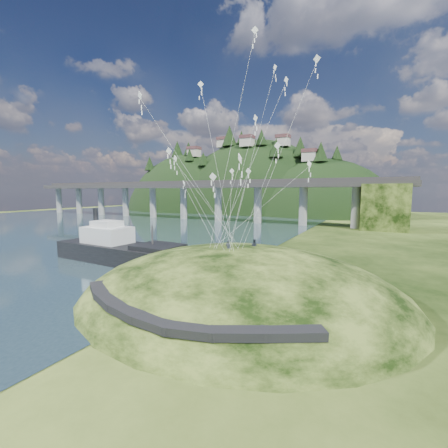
% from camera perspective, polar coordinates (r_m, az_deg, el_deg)
% --- Properties ---
extents(ground, '(320.00, 320.00, 0.00)m').
position_cam_1_polar(ground, '(35.54, -10.49, -11.92)').
color(ground, black).
rests_on(ground, ground).
extents(water, '(240.00, 240.00, 0.00)m').
position_cam_1_polar(water, '(109.37, -30.88, -0.38)').
color(water, '#2D4753').
rests_on(water, ground).
extents(grass_hill, '(36.00, 32.00, 13.00)m').
position_cam_1_polar(grass_hill, '(33.70, 2.97, -15.57)').
color(grass_hill, black).
rests_on(grass_hill, ground).
extents(footpath, '(22.29, 5.84, 0.83)m').
position_cam_1_polar(footpath, '(23.30, -10.98, -16.45)').
color(footpath, black).
rests_on(footpath, ground).
extents(bridge, '(160.00, 11.00, 15.00)m').
position_cam_1_polar(bridge, '(107.55, 1.51, 5.60)').
color(bridge, '#2D2B2B').
rests_on(bridge, ground).
extents(far_ridge, '(153.00, 70.00, 94.50)m').
position_cam_1_polar(far_ridge, '(163.09, 4.18, -0.20)').
color(far_ridge, black).
rests_on(far_ridge, ground).
extents(work_barge, '(23.80, 7.30, 8.25)m').
position_cam_1_polar(work_barge, '(49.59, -19.20, -4.48)').
color(work_barge, black).
rests_on(work_barge, ground).
extents(wooden_dock, '(15.79, 4.78, 1.11)m').
position_cam_1_polar(wooden_dock, '(44.51, -8.87, -7.49)').
color(wooden_dock, '#371D16').
rests_on(wooden_dock, ground).
extents(kite_flyers, '(2.52, 3.39, 1.84)m').
position_cam_1_polar(kite_flyers, '(32.93, 3.81, -2.93)').
color(kite_flyers, '#292D37').
rests_on(kite_flyers, ground).
extents(kite_swarm, '(18.16, 16.34, 16.31)m').
position_cam_1_polar(kite_swarm, '(33.78, 2.56, 17.89)').
color(kite_swarm, white).
rests_on(kite_swarm, ground).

